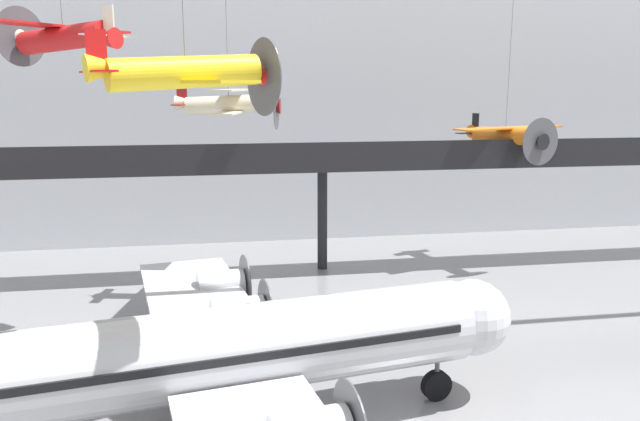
# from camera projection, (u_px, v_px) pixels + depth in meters

# --- Properties ---
(hangar_back_wall) EXTENTS (140.00, 3.00, 26.37)m
(hangar_back_wall) POSITION_uv_depth(u_px,v_px,m) (302.00, 83.00, 52.41)
(hangar_back_wall) COLOR silver
(hangar_back_wall) RESTS_ON ground
(mezzanine_walkway) EXTENTS (110.00, 3.20, 9.35)m
(mezzanine_walkway) POSITION_uv_depth(u_px,v_px,m) (325.00, 164.00, 42.68)
(mezzanine_walkway) COLOR black
(mezzanine_walkway) RESTS_ON ground
(airliner_silver_main) EXTENTS (25.82, 29.66, 9.71)m
(airliner_silver_main) POSITION_uv_depth(u_px,v_px,m) (206.00, 355.00, 22.61)
(airliner_silver_main) COLOR silver
(airliner_silver_main) RESTS_ON ground
(suspended_plane_cream_biplane) EXTENTS (6.36, 7.67, 9.89)m
(suspended_plane_cream_biplane) POSITION_uv_depth(u_px,v_px,m) (229.00, 104.00, 36.46)
(suspended_plane_cream_biplane) COLOR beige
(suspended_plane_yellow_lowwing) EXTENTS (6.73, 7.82, 8.49)m
(suspended_plane_yellow_lowwing) POSITION_uv_depth(u_px,v_px,m) (186.00, 73.00, 21.13)
(suspended_plane_yellow_lowwing) COLOR yellow
(suspended_plane_orange_highwing) EXTENTS (8.95, 7.56, 12.49)m
(suspended_plane_orange_highwing) POSITION_uv_depth(u_px,v_px,m) (505.00, 135.00, 44.38)
(suspended_plane_orange_highwing) COLOR orange
(suspended_plane_red_highwing) EXTENTS (6.41, 6.86, 6.60)m
(suspended_plane_red_highwing) POSITION_uv_depth(u_px,v_px,m) (63.00, 37.00, 27.66)
(suspended_plane_red_highwing) COLOR red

